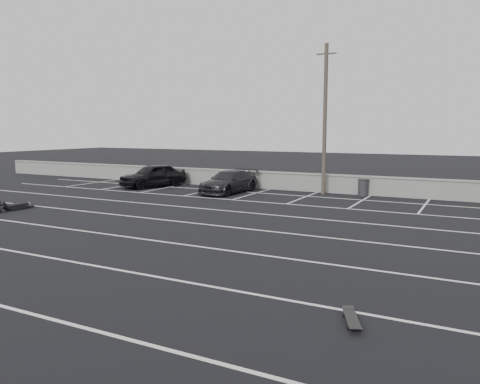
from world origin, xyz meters
The scene contains 9 objects.
ground centered at (0.00, 0.00, 0.00)m, with size 120.00×120.00×0.00m, color black.
seawall centered at (0.00, 14.00, 0.55)m, with size 50.00×0.45×1.06m.
stall_lines centered at (-0.08, 4.41, 0.00)m, with size 36.00×20.05×0.01m.
car_left centered at (-9.03, 11.56, 0.73)m, with size 1.72×4.27×1.46m, color black.
car_right centered at (-3.45, 11.29, 0.63)m, with size 1.77×4.35×1.26m, color black.
utility_pole centered at (1.52, 13.20, 4.13)m, with size 1.09×0.22×8.16m.
trash_bin centered at (3.64, 13.60, 0.47)m, with size 0.62×0.62×0.92m.
person centered at (-9.26, 2.08, 0.25)m, with size 1.14×2.55×0.50m, color black, non-canonical shape.
skateboard centered at (7.33, -3.56, 0.08)m, with size 0.55×0.90×0.11m.
Camera 1 is at (9.31, -11.87, 3.57)m, focal length 35.00 mm.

